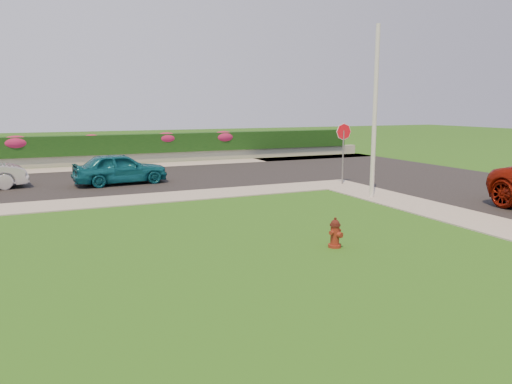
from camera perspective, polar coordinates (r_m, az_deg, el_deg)
name	(u,v)px	position (r m, az deg, el deg)	size (l,w,h in m)	color
ground	(289,268)	(10.54, 3.83, -8.67)	(120.00, 120.00, 0.00)	black
street_far	(28,186)	(23.05, -24.61, 0.67)	(26.00, 8.00, 0.04)	black
curb_corner	(335,184)	(21.58, 9.05, 0.87)	(2.00, 2.00, 0.04)	gray
sidewalk_beyond	(109,168)	(28.25, -16.47, 2.70)	(34.00, 2.00, 0.04)	gray
retaining_wall	(105,160)	(29.70, -16.90, 3.55)	(34.00, 0.40, 0.60)	gray
hedge	(104,145)	(29.73, -17.00, 5.20)	(32.00, 0.90, 1.10)	black
fire_hydrant	(335,233)	(12.06, 9.03, -4.68)	(0.38, 0.36, 0.73)	#57170D
sedan_teal	(120,168)	(22.00, -15.25, 2.62)	(1.57, 3.89, 1.33)	#0D5467
utility_pole	(375,113)	(18.45, 13.42, 8.74)	(0.16, 0.16, 6.14)	silver
stop_sign	(343,139)	(21.45, 9.97, 5.97)	(0.71, 0.06, 2.61)	slate
flower_clump_c	(16,143)	(29.39, -25.76, 5.09)	(1.51, 0.97, 0.76)	#A11B54
flower_clump_d	(92,139)	(29.53, -18.28, 5.77)	(1.05, 0.68, 0.53)	#A11B54
flower_clump_e	(167,138)	(30.27, -10.19, 6.08)	(1.37, 0.88, 0.69)	#A11B54
flower_clump_f	(223,137)	(31.34, -3.75, 6.29)	(1.49, 0.96, 0.74)	#A11B54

